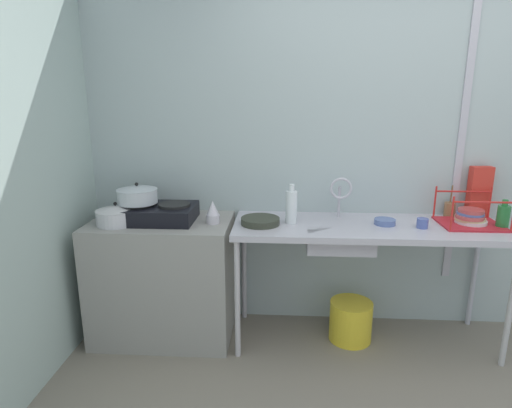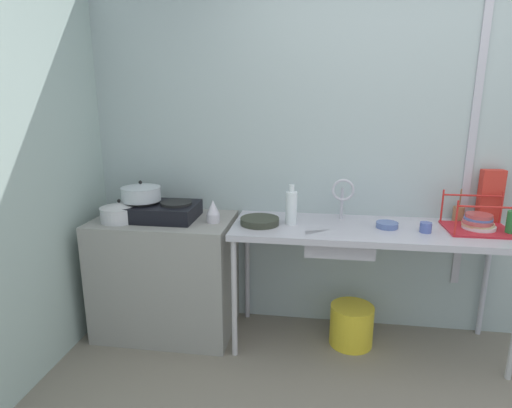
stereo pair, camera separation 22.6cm
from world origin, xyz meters
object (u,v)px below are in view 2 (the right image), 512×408
small_bowl_on_drainboard (387,225)px  bucket_on_floor (351,325)px  frying_pan (260,221)px  pot_beside_stove (120,212)px  stove (159,210)px  sink_basin (339,238)px  utensil_jar (458,213)px  percolator (213,212)px  cup_by_rack (426,227)px  cereal_box (490,196)px  dish_rack (478,224)px  faucet (343,192)px  pot_on_left_burner (141,192)px  bottle_by_sink (291,207)px

small_bowl_on_drainboard → bucket_on_floor: 0.74m
frying_pan → small_bowl_on_drainboard: frying_pan is taller
pot_beside_stove → small_bowl_on_drainboard: 1.75m
stove → sink_basin: 1.22m
utensil_jar → percolator: bearing=-170.5°
cup_by_rack → cereal_box: bearing=32.3°
dish_rack → bucket_on_floor: 1.04m
stove → bucket_on_floor: bearing=-0.3°
faucet → cereal_box: size_ratio=0.82×
pot_on_left_burner → cup_by_rack: pot_on_left_burner is taller
sink_basin → frying_pan: (-0.51, 0.00, 0.09)m
dish_rack → cup_by_rack: 0.34m
pot_on_left_burner → cup_by_rack: size_ratio=3.75×
percolator → cup_by_rack: percolator is taller
faucet → cup_by_rack: faucet is taller
stove → faucet: bearing=5.6°
faucet → bucket_on_floor: (0.10, -0.13, -0.89)m
faucet → cup_by_rack: bearing=-19.4°
bucket_on_floor → pot_beside_stove: bearing=-176.7°
cereal_box → utensil_jar: cereal_box is taller
cup_by_rack → utensil_jar: (0.27, 0.29, 0.02)m
percolator → cup_by_rack: 1.34m
pot_beside_stove → cup_by_rack: pot_beside_stove is taller
frying_pan → cereal_box: cereal_box is taller
frying_pan → dish_rack: 1.36m
cup_by_rack → small_bowl_on_drainboard: cup_by_rack is taller
dish_rack → bottle_by_sink: 1.16m
percolator → faucet: 0.87m
cup_by_rack → stove: bearing=178.2°
percolator → sink_basin: (0.82, -0.00, -0.15)m
dish_rack → bottle_by_sink: size_ratio=1.47×
pot_on_left_burner → percolator: bearing=-4.0°
stove → small_bowl_on_drainboard: 1.51m
frying_pan → small_bowl_on_drainboard: bearing=3.1°
sink_basin → frying_pan: 0.52m
cup_by_rack → small_bowl_on_drainboard: (-0.22, 0.06, -0.01)m
pot_beside_stove → bucket_on_floor: (1.57, 0.09, -0.76)m
percolator → cereal_box: (1.80, 0.27, 0.10)m
small_bowl_on_drainboard → faucet: bearing=158.0°
pot_on_left_burner → pot_beside_stove: pot_on_left_burner is taller
utensil_jar → frying_pan: bearing=-168.4°
faucet → cereal_box: cereal_box is taller
dish_rack → small_bowl_on_drainboard: bearing=-177.6°
dish_rack → cereal_box: bearing=57.9°
cereal_box → utensil_jar: (-0.19, -0.00, -0.12)m
frying_pan → cereal_box: size_ratio=0.72×
percolator → small_bowl_on_drainboard: size_ratio=1.11×
bottle_by_sink → pot_beside_stove: bearing=-174.8°
small_bowl_on_drainboard → pot_beside_stove: bearing=-176.5°
stove → bucket_on_floor: 1.53m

